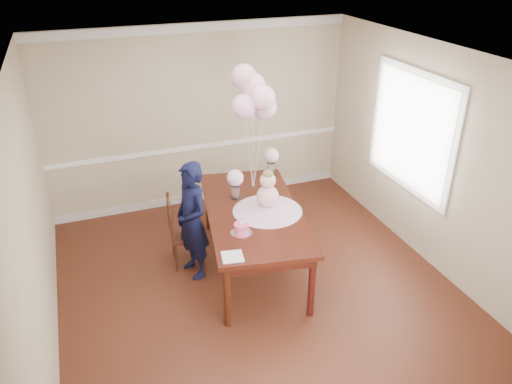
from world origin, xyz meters
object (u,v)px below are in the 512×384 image
dining_table_top (253,212)px  birthday_cake (241,228)px  dining_chair_seat (187,234)px  woman (192,221)px

dining_table_top → birthday_cake: (-0.30, -0.45, 0.09)m
dining_chair_seat → woman: (0.02, -0.24, 0.32)m
birthday_cake → dining_chair_seat: 1.04m
dining_table_top → woman: size_ratio=1.48×
dining_chair_seat → woman: bearing=-78.1°
dining_table_top → dining_chair_seat: bearing=163.4°
birthday_cake → woman: (-0.42, 0.58, -0.14)m
woman → birthday_cake: bearing=20.5°
dining_table_top → woman: bearing=179.6°
birthday_cake → dining_chair_seat: size_ratio=0.40×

